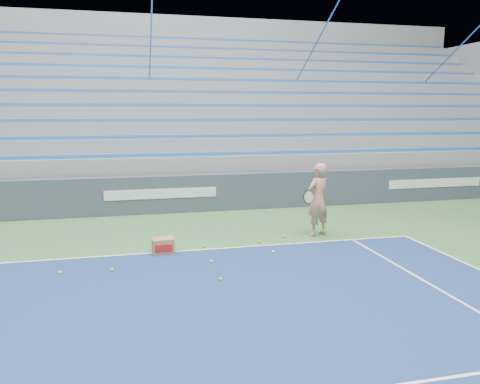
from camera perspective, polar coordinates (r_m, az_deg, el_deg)
The scene contains 12 objects.
sponsor_barrier at distance 13.84m, azimuth -9.59°, elevation -0.30°, with size 30.00×0.32×1.10m.
bleachers at distance 19.35m, azimuth -10.86°, elevation 7.88°, with size 31.00×9.15×7.30m.
tennis_player at distance 11.26m, azimuth 9.48°, elevation -0.92°, with size 0.98×0.93×1.75m.
ball_box at distance 9.97m, azimuth -9.35°, elevation -6.51°, with size 0.46×0.37×0.33m.
tennis_ball_0 at distance 9.90m, azimuth 4.07°, elevation -7.30°, with size 0.07×0.07×0.07m, color #D3EB30.
tennis_ball_1 at distance 10.67m, azimuth 2.32°, elevation -6.03°, with size 0.07×0.07×0.07m, color #D3EB30.
tennis_ball_2 at distance 9.30m, azimuth -3.49°, elevation -8.45°, with size 0.07×0.07×0.07m, color #D3EB30.
tennis_ball_3 at distance 9.13m, azimuth -15.32°, elevation -9.15°, with size 0.07×0.07×0.07m, color #D3EB30.
tennis_ball_4 at distance 10.35m, azimuth -4.43°, elevation -6.55°, with size 0.07×0.07×0.07m, color #D3EB30.
tennis_ball_5 at distance 11.15m, azimuth 5.36°, elevation -5.36°, with size 0.07×0.07×0.07m, color #D3EB30.
tennis_ball_6 at distance 8.36m, azimuth -2.38°, elevation -10.57°, with size 0.07×0.07×0.07m, color #D3EB30.
tennis_ball_7 at distance 9.28m, azimuth -21.13°, elevation -9.15°, with size 0.07×0.07×0.07m, color #D3EB30.
Camera 1 is at (-0.81, 2.28, 2.94)m, focal length 35.00 mm.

